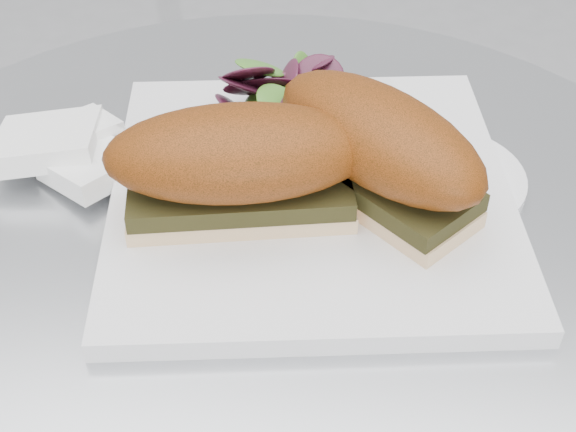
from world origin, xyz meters
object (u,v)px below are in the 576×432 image
Objects in this scene: plate at (311,193)px; saucer at (442,180)px; sandwich_left at (239,163)px; sandwich_right at (378,147)px.

plate is 0.10m from saucer.
sandwich_left is at bearing -144.34° from plate.
plate is 2.31× the size of saucer.
saucer is (0.10, 0.03, -0.00)m from plate.
sandwich_left is (-0.05, -0.03, 0.05)m from plate.
saucer is at bearing 75.45° from sandwich_right.
saucer is (0.05, 0.03, -0.05)m from sandwich_right.
saucer is at bearing 16.93° from plate.
plate reaches higher than saucer.
plate is 0.08m from sandwich_left.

